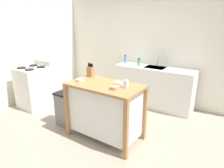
{
  "coord_description": "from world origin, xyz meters",
  "views": [
    {
      "loc": [
        1.83,
        -2.22,
        1.82
      ],
      "look_at": [
        0.17,
        0.24,
        0.87
      ],
      "focal_mm": 30.82,
      "sensor_mm": 36.0,
      "label": 1
    }
  ],
  "objects": [
    {
      "name": "bowl_ceramic_wide",
      "position": [
        0.43,
        -0.07,
        0.94
      ],
      "size": [
        0.13,
        0.13,
        0.05
      ],
      "color": "tan",
      "rests_on": "kitchen_island"
    },
    {
      "name": "knife_block",
      "position": [
        -0.29,
        0.27,
        1.01
      ],
      "size": [
        0.11,
        0.09,
        0.24
      ],
      "color": "#9E7042",
      "rests_on": "kitchen_island"
    },
    {
      "name": "drinking_cup",
      "position": [
        0.53,
        0.08,
        0.97
      ],
      "size": [
        0.07,
        0.07,
        0.11
      ],
      "color": "silver",
      "rests_on": "kitchen_island"
    },
    {
      "name": "sink_counter",
      "position": [
        0.33,
        1.73,
        0.45
      ],
      "size": [
        1.73,
        0.6,
        0.89
      ],
      "color": "silver",
      "rests_on": "ground"
    },
    {
      "name": "bowl_stoneware_deep",
      "position": [
        -0.24,
        -0.07,
        0.94
      ],
      "size": [
        0.12,
        0.12,
        0.04
      ],
      "color": "beige",
      "rests_on": "kitchen_island"
    },
    {
      "name": "ground_plane",
      "position": [
        0.0,
        0.0,
        0.0
      ],
      "size": [
        5.82,
        5.82,
        0.0
      ],
      "primitive_type": "plane",
      "color": "gray",
      "rests_on": "ground"
    },
    {
      "name": "stove",
      "position": [
        -1.86,
        0.16,
        0.45
      ],
      "size": [
        0.6,
        0.6,
        1.01
      ],
      "color": "white",
      "rests_on": "ground"
    },
    {
      "name": "wall_left",
      "position": [
        -2.41,
        0.74,
        1.3
      ],
      "size": [
        0.1,
        2.68,
        2.6
      ],
      "primitive_type": "cube",
      "color": "silver",
      "rests_on": "ground"
    },
    {
      "name": "wall_back",
      "position": [
        0.0,
        2.08,
        1.3
      ],
      "size": [
        4.82,
        0.1,
        2.6
      ],
      "primitive_type": "cube",
      "color": "silver",
      "rests_on": "ground"
    },
    {
      "name": "trash_bin",
      "position": [
        -0.65,
        -0.03,
        0.32
      ],
      "size": [
        0.36,
        0.28,
        0.63
      ],
      "color": "slate",
      "rests_on": "ground"
    },
    {
      "name": "bowl_ceramic_small",
      "position": [
        0.37,
        0.14,
        0.94
      ],
      "size": [
        0.14,
        0.14,
        0.05
      ],
      "color": "beige",
      "rests_on": "kitchen_island"
    },
    {
      "name": "kitchen_island",
      "position": [
        0.17,
        0.04,
        0.51
      ],
      "size": [
        1.17,
        0.65,
        0.92
      ],
      "color": "#9E7042",
      "rests_on": "ground"
    },
    {
      "name": "sink_faucet",
      "position": [
        0.33,
        1.87,
        1.0
      ],
      "size": [
        0.02,
        0.02,
        0.22
      ],
      "color": "#B7BCC1",
      "rests_on": "sink_counter"
    },
    {
      "name": "bottle_hand_soap",
      "position": [
        -0.05,
        1.65,
        0.97
      ],
      "size": [
        0.07,
        0.07,
        0.18
      ],
      "color": "green",
      "rests_on": "sink_counter"
    },
    {
      "name": "bottle_spray_cleaner",
      "position": [
        -0.45,
        1.75,
        0.99
      ],
      "size": [
        0.05,
        0.05,
        0.2
      ],
      "color": "blue",
      "rests_on": "sink_counter"
    }
  ]
}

